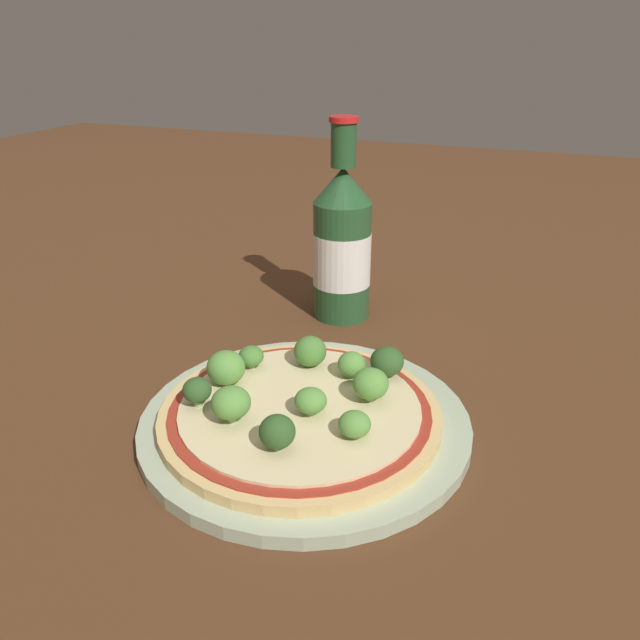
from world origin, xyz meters
TOP-DOWN VIEW (x-y plane):
  - ground_plane at (0.00, 0.00)m, footprint 3.00×3.00m
  - plate at (0.01, -0.02)m, footprint 0.29×0.29m
  - pizza at (0.01, -0.02)m, footprint 0.24×0.24m
  - broccoli_floret_0 at (-0.05, -0.03)m, footprint 0.03×0.03m
  - broccoli_floret_1 at (0.08, -0.00)m, footprint 0.03×0.03m
  - broccoli_floret_2 at (-0.00, -0.03)m, footprint 0.03×0.03m
  - broccoli_floret_3 at (0.04, -0.07)m, footprint 0.03×0.03m
  - broccoli_floret_4 at (0.07, -0.04)m, footprint 0.03×0.03m
  - broccoli_floret_5 at (-0.03, 0.02)m, footprint 0.03×0.03m
  - broccoli_floret_6 at (-0.02, -0.08)m, footprint 0.03×0.03m
  - broccoli_floret_7 at (0.05, 0.05)m, footprint 0.02×0.02m
  - broccoli_floret_8 at (-0.02, 0.06)m, footprint 0.02×0.02m
  - broccoli_floret_9 at (0.02, 0.06)m, footprint 0.03×0.03m
  - broccoli_floret_10 at (0.08, -0.07)m, footprint 0.03×0.03m
  - beer_bottle at (0.25, 0.03)m, footprint 0.07×0.07m

SIDE VIEW (x-z plane):
  - ground_plane at x=0.00m, z-range 0.00..0.00m
  - plate at x=0.01m, z-range 0.00..0.01m
  - pizza at x=0.01m, z-range 0.01..0.03m
  - broccoli_floret_6 at x=-0.02m, z-range 0.03..0.05m
  - broccoli_floret_7 at x=0.05m, z-range 0.03..0.05m
  - broccoli_floret_4 at x=0.07m, z-range 0.03..0.05m
  - broccoli_floret_2 at x=0.00m, z-range 0.03..0.05m
  - broccoli_floret_1 at x=0.08m, z-range 0.03..0.06m
  - broccoli_floret_8 at x=-0.02m, z-range 0.03..0.05m
  - broccoli_floret_10 at x=0.08m, z-range 0.03..0.06m
  - broccoli_floret_9 at x=0.02m, z-range 0.03..0.06m
  - broccoli_floret_0 at x=-0.05m, z-range 0.03..0.06m
  - broccoli_floret_3 at x=0.04m, z-range 0.03..0.06m
  - broccoli_floret_5 at x=-0.03m, z-range 0.03..0.06m
  - beer_bottle at x=0.25m, z-range -0.03..0.21m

